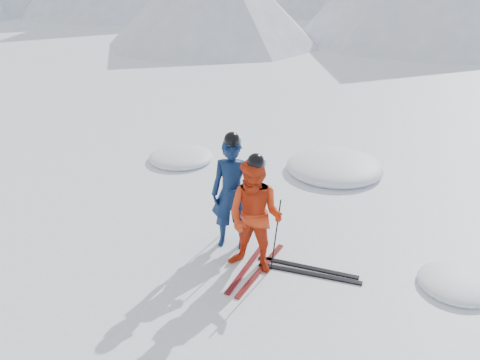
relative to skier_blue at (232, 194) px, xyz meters
The scene contains 12 objects.
ground 2.21m from the skier_blue, ahead, with size 160.00×160.00×0.00m, color white.
skier_blue is the anchor object (origin of this frame).
skier_red 0.84m from the skier_blue, 33.25° to the right, with size 0.94×0.73×1.93m, color red.
pole_blue_left 0.47m from the skier_blue, 153.43° to the left, with size 0.02×0.02×1.34m, color black.
pole_blue_right 0.49m from the skier_blue, 45.00° to the left, with size 0.02×0.02×1.34m, color black.
pole_red_left 0.58m from the skier_blue, 27.65° to the right, with size 0.02×0.02×1.29m, color black.
pole_red_right 1.11m from the skier_blue, 17.26° to the right, with size 0.02×0.02×1.29m, color black.
ski_worn_left 1.24m from the skier_blue, 38.31° to the right, with size 0.09×1.70×0.03m, color black.
ski_worn_right 1.37m from the skier_blue, 29.26° to the right, with size 0.09×1.70×0.03m, color black.
ski_loose_a 1.76m from the skier_blue, ahead, with size 0.09×1.70×0.03m, color black.
ski_loose_b 1.85m from the skier_blue, ahead, with size 0.09×1.70×0.03m, color black.
snow_lumps 3.23m from the skier_blue, 84.49° to the left, with size 10.22×7.63×0.51m.
Camera 1 is at (2.12, -6.54, 4.81)m, focal length 38.00 mm.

